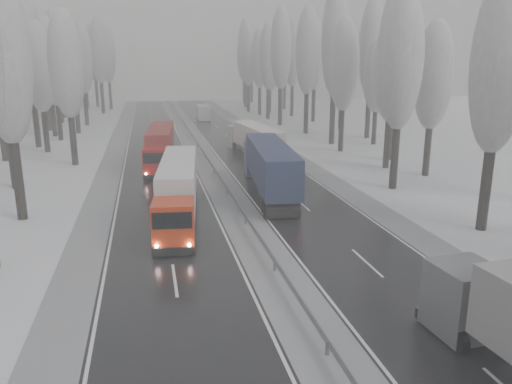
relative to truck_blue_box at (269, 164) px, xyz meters
name	(u,v)px	position (x,y,z in m)	size (l,w,h in m)	color
carriageway_right	(281,186)	(1.77, 2.37, -2.50)	(7.50, 200.00, 0.03)	black
carriageway_left	(162,192)	(-8.73, 2.37, -2.50)	(7.50, 200.00, 0.03)	black
median_slush	(223,189)	(-3.48, 2.37, -2.50)	(3.00, 200.00, 0.04)	gray
shoulder_right	(334,183)	(6.72, 2.37, -2.50)	(2.40, 200.00, 0.04)	gray
shoulder_left	(102,195)	(-13.68, 2.37, -2.50)	(2.40, 200.00, 0.04)	gray
median_guardrail	(223,182)	(-3.48, 2.36, -1.92)	(0.12, 200.00, 0.76)	slate
tree_16	(501,63)	(11.55, -11.96, 8.15)	(3.60, 3.60, 16.53)	black
tree_18	(401,62)	(11.02, -0.59, 8.18)	(3.60, 3.60, 16.58)	black
tree_19	(434,76)	(16.54, 3.41, 6.90)	(3.60, 3.60, 14.57)	black
tree_20	(392,68)	(14.41, 7.54, 7.63)	(3.60, 3.60, 15.71)	black
tree_21	(395,49)	(16.64, 11.54, 9.48)	(3.60, 3.60, 18.62)	black
tree_22	(344,66)	(13.54, 17.97, 7.72)	(3.60, 3.60, 15.86)	black
tree_23	(377,77)	(19.83, 21.97, 6.25)	(3.60, 3.60, 13.55)	black
tree_24	(335,41)	(14.41, 23.39, 10.67)	(3.60, 3.60, 20.49)	black
tree_25	(372,48)	(21.33, 27.39, 10.00)	(3.60, 3.60, 19.44)	black
tree_26	(308,52)	(14.08, 33.64, 9.59)	(3.60, 3.60, 18.78)	black
tree_27	(343,57)	(21.23, 37.64, 8.84)	(3.60, 3.60, 17.62)	black
tree_28	(281,49)	(12.86, 44.33, 10.12)	(3.60, 3.60, 19.62)	black
tree_29	(315,56)	(20.23, 48.33, 9.15)	(3.60, 3.60, 18.11)	black
tree_30	(268,57)	(13.08, 54.08, 9.00)	(3.60, 3.60, 17.86)	black
tree_31	(293,55)	(18.99, 58.08, 9.46)	(3.60, 3.60, 18.58)	black
tree_32	(260,59)	(13.15, 61.58, 8.66)	(3.60, 3.60, 17.33)	black
tree_33	(270,68)	(16.29, 65.58, 6.74)	(3.60, 3.60, 14.33)	black
tree_34	(248,58)	(12.25, 68.69, 8.85)	(3.60, 3.60, 17.63)	black
tree_35	(285,56)	(21.46, 72.69, 9.25)	(3.60, 3.60, 18.25)	black
tree_36	(245,51)	(13.55, 78.53, 10.50)	(3.60, 3.60, 20.23)	black
tree_37	(270,62)	(20.54, 82.53, 8.05)	(3.60, 3.60, 16.37)	black
tree_38	(244,57)	(15.25, 89.10, 9.07)	(3.60, 3.60, 17.97)	black
tree_39	(252,62)	(18.07, 93.10, 7.93)	(3.60, 3.60, 16.19)	black
tree_58	(3,56)	(-18.61, -3.06, 8.59)	(3.60, 3.60, 17.21)	black
tree_60	(2,76)	(-21.23, 6.57, 7.07)	(3.60, 3.60, 14.84)	black
tree_62	(66,65)	(-17.43, 16.10, 7.84)	(3.60, 3.60, 16.04)	black
tree_64	(39,68)	(-21.74, 25.09, 7.44)	(3.60, 3.60, 15.42)	black
tree_65	(28,46)	(-23.54, 29.09, 10.03)	(3.60, 3.60, 19.48)	black
tree_66	(54,68)	(-21.64, 34.72, 7.32)	(3.60, 3.60, 15.23)	black
tree_67	(48,59)	(-23.03, 38.72, 8.51)	(3.60, 3.60, 17.09)	black
tree_68	(72,61)	(-20.06, 41.48, 8.23)	(3.60, 3.60, 16.65)	black
tree_69	(42,50)	(-24.90, 45.48, 9.94)	(3.60, 3.60, 19.35)	black
tree_70	(82,59)	(-19.81, 51.56, 8.51)	(3.60, 3.60, 17.09)	black
tree_71	(55,50)	(-24.57, 55.56, 10.11)	(3.60, 3.60, 19.61)	black
tree_72	(74,67)	(-22.41, 60.91, 7.24)	(3.60, 3.60, 15.11)	black
tree_73	(60,59)	(-25.30, 64.91, 8.59)	(3.60, 3.60, 17.22)	black
tree_74	(99,51)	(-18.56, 71.70, 10.16)	(3.60, 3.60, 19.68)	black
tree_75	(56,55)	(-27.68, 75.70, 9.47)	(3.60, 3.60, 18.60)	black
tree_76	(107,55)	(-17.53, 81.09, 9.43)	(3.60, 3.60, 18.55)	black
tree_77	(84,68)	(-23.14, 85.09, 6.74)	(3.60, 3.60, 14.32)	black
tree_78	(94,53)	(-21.04, 87.68, 10.07)	(3.60, 3.60, 19.55)	black
tree_79	(84,60)	(-23.81, 91.68, 8.49)	(3.60, 3.60, 17.07)	black
truck_blue_box	(269,164)	(0.00, 0.00, 0.00)	(4.30, 16.96, 4.31)	navy
truck_cream_box	(254,139)	(2.18, 15.91, -0.31)	(3.62, 14.86, 3.78)	#A8A295
box_truck_distant	(203,112)	(0.75, 55.20, -1.12)	(2.43, 7.42, 2.75)	silver
truck_red_white	(178,185)	(-7.76, -4.76, -0.24)	(4.01, 15.36, 3.91)	red
truck_red_red	(160,144)	(-8.41, 14.21, -0.26)	(3.71, 15.24, 3.88)	#980B08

